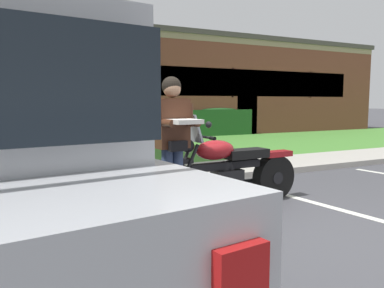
% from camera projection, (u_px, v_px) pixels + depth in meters
% --- Properties ---
extents(ground_plane, '(140.00, 140.00, 0.00)m').
position_uv_depth(ground_plane, '(294.00, 231.00, 4.18)').
color(ground_plane, '#424247').
extents(curb_strip, '(60.00, 0.20, 0.12)m').
position_uv_depth(curb_strip, '(186.00, 181.00, 6.58)').
color(curb_strip, '#ADA89E').
rests_on(curb_strip, ground).
extents(concrete_walk, '(60.00, 1.50, 0.08)m').
position_uv_depth(concrete_walk, '(167.00, 173.00, 7.34)').
color(concrete_walk, '#ADA89E').
rests_on(concrete_walk, ground).
extents(grass_lawn, '(60.00, 6.06, 0.06)m').
position_uv_depth(grass_lawn, '(114.00, 151.00, 10.69)').
color(grass_lawn, '#478433').
rests_on(grass_lawn, ground).
extents(stall_stripe_0, '(0.59, 4.39, 0.01)m').
position_uv_depth(stall_stripe_0, '(127.00, 254.00, 3.54)').
color(stall_stripe_0, silver).
rests_on(stall_stripe_0, ground).
extents(stall_stripe_1, '(0.59, 4.39, 0.01)m').
position_uv_depth(stall_stripe_1, '(352.00, 213.00, 4.86)').
color(stall_stripe_1, silver).
rests_on(stall_stripe_1, ground).
extents(motorcycle, '(2.24, 0.82, 1.26)m').
position_uv_depth(motorcycle, '(233.00, 170.00, 5.19)').
color(motorcycle, black).
rests_on(motorcycle, ground).
extents(rider_person, '(0.54, 0.60, 1.70)m').
position_uv_depth(rider_person, '(173.00, 136.00, 4.51)').
color(rider_person, black).
rests_on(rider_person, ground).
extents(handbag, '(0.28, 0.13, 0.36)m').
position_uv_depth(handbag, '(161.00, 220.00, 4.09)').
color(handbag, black).
rests_on(handbag, ground).
extents(hedge_left, '(3.20, 0.90, 1.24)m').
position_uv_depth(hedge_left, '(16.00, 125.00, 12.36)').
color(hedge_left, '#235623').
rests_on(hedge_left, ground).
extents(hedge_center_left, '(3.07, 0.90, 1.24)m').
position_uv_depth(hedge_center_left, '(127.00, 123.00, 14.03)').
color(hedge_center_left, '#235623').
rests_on(hedge_center_left, ground).
extents(hedge_center_right, '(3.06, 0.90, 1.24)m').
position_uv_depth(hedge_center_right, '(215.00, 121.00, 15.69)').
color(hedge_center_right, '#235623').
rests_on(hedge_center_right, ground).
extents(brick_building, '(24.91, 11.98, 4.19)m').
position_uv_depth(brick_building, '(96.00, 88.00, 18.87)').
color(brick_building, brown).
rests_on(brick_building, ground).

